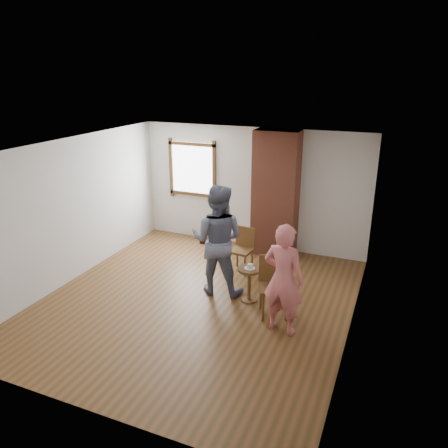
{
  "coord_description": "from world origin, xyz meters",
  "views": [
    {
      "loc": [
        2.94,
        -5.86,
        3.73
      ],
      "look_at": [
        0.16,
        0.8,
        1.15
      ],
      "focal_mm": 35.0,
      "sensor_mm": 36.0,
      "label": 1
    }
  ],
  "objects": [
    {
      "name": "dining_chair_left",
      "position": [
        0.28,
        1.45,
        0.48
      ],
      "size": [
        0.44,
        0.44,
        0.86
      ],
      "rotation": [
        0.0,
        0.0,
        -0.1
      ],
      "color": "brown",
      "rests_on": "ground"
    },
    {
      "name": "brick_chimney",
      "position": [
        0.6,
        2.5,
        1.3
      ],
      "size": [
        0.9,
        0.5,
        2.6
      ],
      "primitive_type": "cube",
      "color": "#9C4F37",
      "rests_on": "ground"
    },
    {
      "name": "side_table",
      "position": [
        0.8,
        0.37,
        0.4
      ],
      "size": [
        0.4,
        0.4,
        0.6
      ],
      "color": "brown",
      "rests_on": "ground"
    },
    {
      "name": "cake_plate",
      "position": [
        0.8,
        0.37,
        0.6
      ],
      "size": [
        0.18,
        0.18,
        0.01
      ],
      "primitive_type": "cylinder",
      "color": "white",
      "rests_on": "side_table"
    },
    {
      "name": "cake_slice",
      "position": [
        0.81,
        0.37,
        0.64
      ],
      "size": [
        0.08,
        0.07,
        0.06
      ],
      "primitive_type": "cube",
      "color": "white",
      "rests_on": "cake_plate"
    },
    {
      "name": "ground",
      "position": [
        0.0,
        0.0,
        0.0
      ],
      "size": [
        5.5,
        5.5,
        0.0
      ],
      "primitive_type": "plane",
      "color": "brown",
      "rests_on": "ground"
    },
    {
      "name": "stoneware_crock",
      "position": [
        0.09,
        2.4,
        0.21
      ],
      "size": [
        0.35,
        0.35,
        0.42
      ],
      "primitive_type": "cylinder",
      "rotation": [
        0.0,
        0.0,
        0.09
      ],
      "color": "tan",
      "rests_on": "ground"
    },
    {
      "name": "person_pink",
      "position": [
        1.55,
        -0.29,
        0.85
      ],
      "size": [
        0.68,
        0.5,
        1.7
      ],
      "primitive_type": "imported",
      "rotation": [
        0.0,
        0.0,
        2.99
      ],
      "color": "#D3696C",
      "rests_on": "ground"
    },
    {
      "name": "man",
      "position": [
        0.18,
        0.48,
        0.97
      ],
      "size": [
        1.02,
        0.84,
        1.94
      ],
      "primitive_type": "imported",
      "rotation": [
        0.0,
        0.0,
        3.26
      ],
      "color": "#141B37",
      "rests_on": "ground"
    },
    {
      "name": "room_shell",
      "position": [
        -0.06,
        0.61,
        1.81
      ],
      "size": [
        5.04,
        5.52,
        2.62
      ],
      "color": "silver",
      "rests_on": "ground"
    },
    {
      "name": "dark_pot",
      "position": [
        -1.03,
        2.4,
        0.07
      ],
      "size": [
        0.17,
        0.17,
        0.14
      ],
      "primitive_type": "cylinder",
      "rotation": [
        0.0,
        0.0,
        0.18
      ],
      "color": "black",
      "rests_on": "ground"
    },
    {
      "name": "dining_chair_right",
      "position": [
        1.28,
        0.15,
        0.54
      ],
      "size": [
        0.59,
        0.59,
        0.96
      ],
      "rotation": [
        0.0,
        0.0,
        0.42
      ],
      "color": "brown",
      "rests_on": "ground"
    }
  ]
}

